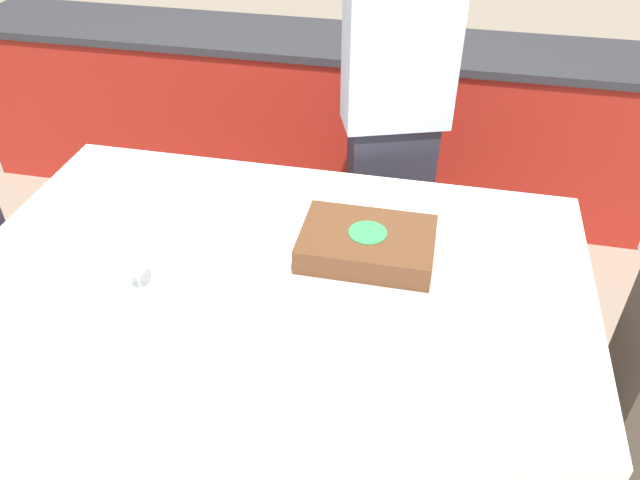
% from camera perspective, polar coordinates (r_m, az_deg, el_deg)
% --- Properties ---
extents(ground_plane, '(14.00, 14.00, 0.00)m').
position_cam_1_polar(ground_plane, '(2.61, -3.12, -14.97)').
color(ground_plane, gray).
extents(back_counter, '(4.40, 0.58, 0.92)m').
position_cam_1_polar(back_counter, '(3.58, 3.37, 10.89)').
color(back_counter, '#A82319').
rests_on(back_counter, ground_plane).
extents(dining_table, '(2.00, 1.15, 0.77)m').
position_cam_1_polar(dining_table, '(2.31, -3.44, -9.14)').
color(dining_table, white).
rests_on(dining_table, ground_plane).
extents(cake, '(0.47, 0.34, 0.10)m').
position_cam_1_polar(cake, '(2.04, 4.32, -0.39)').
color(cake, '#B7B2AD').
rests_on(cake, dining_table).
extents(plate_stack, '(0.23, 0.23, 0.08)m').
position_cam_1_polar(plate_stack, '(2.13, -9.06, 0.83)').
color(plate_stack, white).
rests_on(plate_stack, dining_table).
extents(wine_glass, '(0.07, 0.07, 0.17)m').
position_cam_1_polar(wine_glass, '(1.94, -16.67, -1.77)').
color(wine_glass, white).
rests_on(wine_glass, dining_table).
extents(side_plate_near_cake, '(0.21, 0.21, 0.00)m').
position_cam_1_polar(side_plate_near_cake, '(2.30, 4.37, 3.34)').
color(side_plate_near_cake, white).
rests_on(side_plate_near_cake, dining_table).
extents(side_plate_right_edge, '(0.21, 0.21, 0.00)m').
position_cam_1_polar(side_plate_right_edge, '(2.01, 13.34, -3.67)').
color(side_plate_right_edge, white).
rests_on(side_plate_right_edge, dining_table).
extents(utensil_pile, '(0.15, 0.11, 0.02)m').
position_cam_1_polar(utensil_pile, '(1.78, -11.54, -9.63)').
color(utensil_pile, white).
rests_on(utensil_pile, dining_table).
extents(person_cutting_cake, '(0.46, 0.33, 1.71)m').
position_cam_1_polar(person_cutting_cake, '(2.60, 6.78, 10.30)').
color(person_cutting_cake, '#282833').
rests_on(person_cutting_cake, ground_plane).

